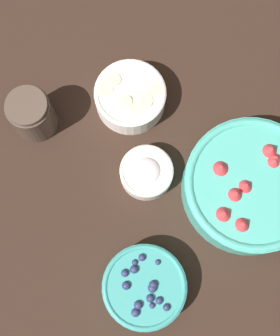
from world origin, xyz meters
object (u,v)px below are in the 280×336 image
Objects in this scene: bowl_blueberries at (144,287)px; bowl_cream at (146,172)px; bowl_bananas at (130,96)px; jar_chocolate at (33,115)px; bowl_strawberries at (250,186)px.

bowl_blueberries is 1.48× the size of bowl_cream.
jar_chocolate reaches higher than bowl_bananas.
bowl_cream is at bearing -129.09° from bowl_bananas.
bowl_strawberries is at bearing -89.92° from bowl_bananas.
bowl_strawberries is at bearing -59.76° from bowl_cream.
jar_chocolate is (0.11, 0.37, 0.02)m from bowl_blueberries.
bowl_strawberries is at bearing -8.07° from bowl_blueberries.
bowl_strawberries reaches higher than bowl_blueberries.
bowl_strawberries is 2.46× the size of bowl_cream.
bowl_blueberries is at bearing 171.93° from bowl_strawberries.
bowl_bananas is at bearing 50.91° from bowl_cream.
bowl_strawberries is 0.20m from bowl_cream.
bowl_blueberries is 1.08× the size of bowl_bananas.
bowl_cream is (-0.10, -0.12, -0.01)m from bowl_bananas.
bowl_strawberries is 1.79× the size of bowl_bananas.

